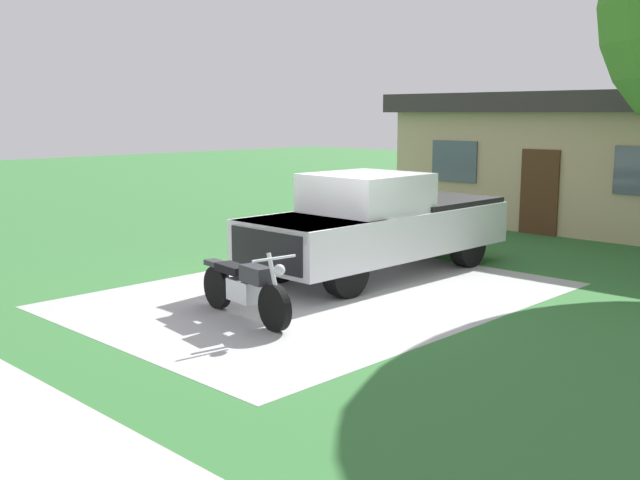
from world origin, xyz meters
TOP-DOWN VIEW (x-y plane):
  - ground_plane at (0.00, 0.00)m, footprint 80.00×80.00m
  - driveway_pad at (0.00, 0.00)m, footprint 5.72×7.78m
  - motorcycle at (0.23, -1.84)m, footprint 2.21×0.70m
  - pickup_truck at (-0.41, 2.03)m, footprint 2.07×5.65m
  - neighbor_house at (-0.51, 10.78)m, footprint 9.60×5.60m

SIDE VIEW (x-z plane):
  - ground_plane at x=0.00m, z-range 0.00..0.00m
  - driveway_pad at x=0.00m, z-range 0.00..0.01m
  - motorcycle at x=0.23m, z-range -0.07..1.02m
  - pickup_truck at x=-0.41m, z-range 0.00..1.90m
  - neighbor_house at x=-0.51m, z-range 0.04..3.54m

